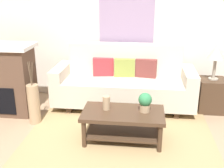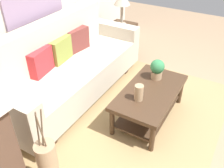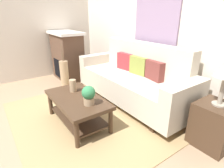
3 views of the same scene
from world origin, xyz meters
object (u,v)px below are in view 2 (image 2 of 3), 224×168
at_px(couch, 70,68).
at_px(tabletop_vase, 139,93).
at_px(coffee_table, 150,98).
at_px(side_table, 121,39).
at_px(throw_pillow_maroon, 78,40).
at_px(throw_pillow_crimson, 41,62).
at_px(table_lamp, 122,0).
at_px(potted_plant_tabletop, 157,69).
at_px(throw_pillow_olive, 61,50).

xyz_separation_m(couch, tabletop_vase, (-0.15, -1.10, 0.09)).
bearing_deg(coffee_table, side_table, 39.54).
height_order(throw_pillow_maroon, tabletop_vase, throw_pillow_maroon).
xyz_separation_m(throw_pillow_maroon, side_table, (1.11, -0.12, -0.40)).
xyz_separation_m(throw_pillow_crimson, table_lamp, (1.86, -0.12, 0.31)).
height_order(throw_pillow_maroon, potted_plant_tabletop, throw_pillow_maroon).
xyz_separation_m(potted_plant_tabletop, table_lamp, (1.12, 1.12, 0.42)).
bearing_deg(couch, potted_plant_tabletop, -71.63).
height_order(coffee_table, potted_plant_tabletop, potted_plant_tabletop).
xyz_separation_m(coffee_table, table_lamp, (1.40, 1.16, 0.68)).
bearing_deg(table_lamp, coffee_table, -140.46).
bearing_deg(side_table, tabletop_vase, -145.91).
height_order(throw_pillow_maroon, side_table, throw_pillow_maroon).
xyz_separation_m(throw_pillow_maroon, coffee_table, (-0.29, -1.28, -0.37)).
bearing_deg(throw_pillow_crimson, coffee_table, -70.34).
distance_m(throw_pillow_maroon, coffee_table, 1.36).
height_order(potted_plant_tabletop, table_lamp, table_lamp).
xyz_separation_m(throw_pillow_crimson, side_table, (1.86, -0.12, -0.40)).
bearing_deg(throw_pillow_olive, throw_pillow_maroon, 0.00).
height_order(couch, throw_pillow_olive, couch).
distance_m(coffee_table, potted_plant_tabletop, 0.39).
bearing_deg(tabletop_vase, potted_plant_tabletop, -0.84).
xyz_separation_m(throw_pillow_olive, tabletop_vase, (-0.15, -1.23, -0.15)).
relative_size(tabletop_vase, potted_plant_tabletop, 0.73).
relative_size(couch, throw_pillow_olive, 6.59).
bearing_deg(potted_plant_tabletop, coffee_table, -171.35).
bearing_deg(coffee_table, table_lamp, 39.54).
xyz_separation_m(tabletop_vase, potted_plant_tabletop, (0.52, -0.01, 0.05)).
bearing_deg(throw_pillow_maroon, couch, -161.61).
xyz_separation_m(couch, coffee_table, (0.08, -1.15, -0.12)).
bearing_deg(coffee_table, throw_pillow_olive, 93.67).
distance_m(throw_pillow_crimson, table_lamp, 1.89).
height_order(throw_pillow_crimson, coffee_table, throw_pillow_crimson).
xyz_separation_m(couch, table_lamp, (1.49, 0.00, 0.56)).
distance_m(couch, potted_plant_tabletop, 1.18).
bearing_deg(tabletop_vase, coffee_table, -12.39).
distance_m(couch, coffee_table, 1.16).
bearing_deg(throw_pillow_crimson, tabletop_vase, -79.67).
distance_m(throw_pillow_olive, tabletop_vase, 1.25).
bearing_deg(potted_plant_tabletop, throw_pillow_crimson, 121.05).
bearing_deg(potted_plant_tabletop, table_lamp, 44.96).
relative_size(couch, throw_pillow_maroon, 6.59).
distance_m(throw_pillow_olive, potted_plant_tabletop, 1.29).
distance_m(throw_pillow_crimson, throw_pillow_maroon, 0.75).
relative_size(throw_pillow_crimson, coffee_table, 0.33).
bearing_deg(throw_pillow_olive, potted_plant_tabletop, -73.38).
distance_m(throw_pillow_olive, side_table, 1.54).
bearing_deg(potted_plant_tabletop, throw_pillow_olive, 106.62).
distance_m(throw_pillow_crimson, tabletop_vase, 1.26).
relative_size(throw_pillow_crimson, tabletop_vase, 1.89).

